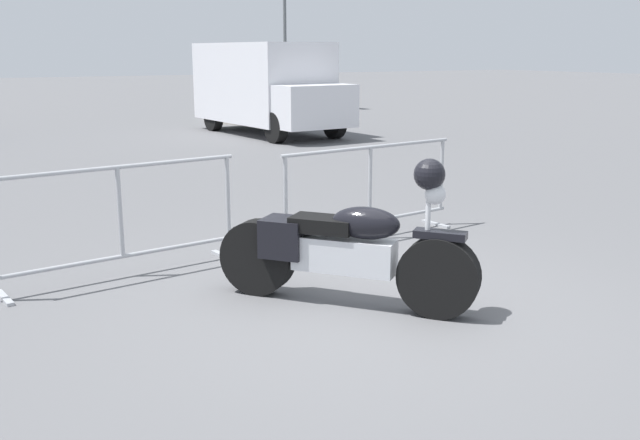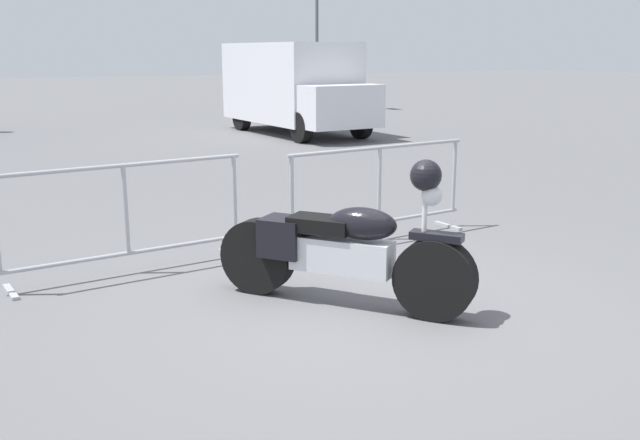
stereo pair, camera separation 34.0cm
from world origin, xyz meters
name	(u,v)px [view 1 (the left image)]	position (x,y,z in m)	size (l,w,h in m)	color
ground_plane	(361,307)	(0.00, 0.00, 0.00)	(120.00, 120.00, 0.00)	#5B5B5E
motorcycle	(344,249)	(-0.08, 0.14, 0.49)	(1.56, 1.87, 1.28)	black
crowd_barrier_near	(120,220)	(-1.48, 1.84, 0.56)	(2.38, 0.70, 1.07)	#9EA0A5
crowd_barrier_far	(370,191)	(1.33, 1.84, 0.56)	(2.38, 0.70, 1.07)	#9EA0A5
delivery_van	(266,85)	(5.06, 12.13, 1.24)	(2.30, 5.13, 2.31)	silver
planter_island	(261,112)	(6.72, 15.94, 0.24)	(4.09, 4.09, 1.02)	#ADA89E
street_lamp	(285,5)	(9.21, 19.05, 3.71)	(0.36, 0.70, 5.68)	#595B60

